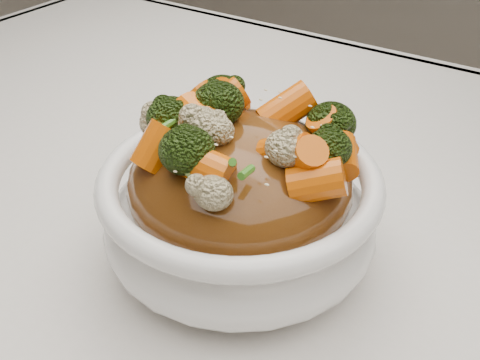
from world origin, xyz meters
The scene contains 8 objects.
tablecloth centered at (0.00, 0.00, 0.73)m, with size 1.20×0.80×0.04m, color silver.
bowl centered at (0.02, -0.06, 0.79)m, with size 0.20×0.20×0.08m, color white, non-canonical shape.
sauce_base centered at (0.02, -0.06, 0.82)m, with size 0.16×0.16×0.09m, color #552E0E.
carrots centered at (0.02, -0.06, 0.87)m, with size 0.16×0.16×0.05m, color #E05F07, non-canonical shape.
broccoli centered at (0.02, -0.06, 0.87)m, with size 0.16×0.16×0.04m, color black, non-canonical shape.
cauliflower centered at (0.02, -0.06, 0.87)m, with size 0.16×0.16×0.03m, color beige, non-canonical shape.
scallions centered at (0.02, -0.06, 0.87)m, with size 0.12×0.12×0.02m, color #34741A, non-canonical shape.
sesame_seeds centered at (0.02, -0.06, 0.87)m, with size 0.14×0.14×0.01m, color beige, non-canonical shape.
Camera 1 is at (0.20, -0.33, 1.04)m, focal length 42.00 mm.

